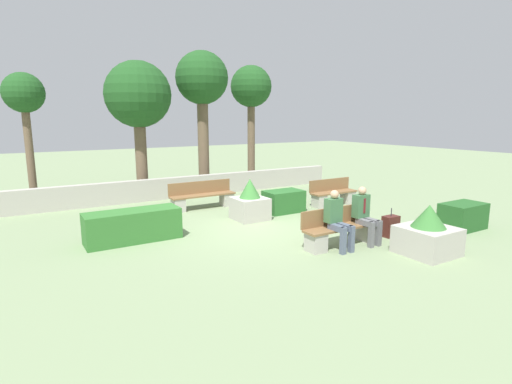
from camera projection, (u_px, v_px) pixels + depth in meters
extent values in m
plane|color=gray|center=(256.00, 230.00, 10.50)|extent=(60.00, 60.00, 0.00)
cube|color=#ADA89E|center=(183.00, 187.00, 14.78)|extent=(13.18, 0.30, 0.76)
cube|color=brown|center=(343.00, 227.00, 9.10)|extent=(2.02, 0.44, 0.05)
cube|color=brown|center=(336.00, 215.00, 9.26)|extent=(2.02, 0.04, 0.40)
cube|color=#ADA89E|center=(316.00, 242.00, 8.74)|extent=(0.36, 0.40, 0.42)
cube|color=#ADA89E|center=(366.00, 232.00, 9.55)|extent=(0.36, 0.40, 0.42)
cube|color=brown|center=(203.00, 195.00, 12.85)|extent=(2.16, 0.44, 0.05)
cube|color=brown|center=(200.00, 187.00, 13.01)|extent=(2.16, 0.04, 0.40)
cube|color=#ADA89E|center=(178.00, 205.00, 12.45)|extent=(0.36, 0.40, 0.42)
cube|color=#ADA89E|center=(227.00, 200.00, 13.33)|extent=(0.36, 0.40, 0.42)
cube|color=brown|center=(334.00, 192.00, 13.34)|extent=(1.73, 0.44, 0.05)
cube|color=brown|center=(329.00, 185.00, 13.50)|extent=(1.73, 0.04, 0.40)
cube|color=#ADA89E|center=(319.00, 201.00, 13.06)|extent=(0.36, 0.40, 0.42)
cube|color=#ADA89E|center=(348.00, 197.00, 13.71)|extent=(0.36, 0.40, 0.42)
cube|color=slate|center=(365.00, 222.00, 9.16)|extent=(0.14, 0.46, 0.13)
cube|color=slate|center=(371.00, 221.00, 9.26)|extent=(0.14, 0.46, 0.13)
cube|color=slate|center=(371.00, 235.00, 9.00)|extent=(0.11, 0.11, 0.60)
cube|color=slate|center=(379.00, 233.00, 9.12)|extent=(0.11, 0.11, 0.60)
cube|color=#3D6B42|center=(361.00, 206.00, 9.35)|extent=(0.38, 0.22, 0.54)
sphere|color=tan|center=(362.00, 191.00, 9.27)|extent=(0.19, 0.19, 0.19)
cube|color=maroon|center=(365.00, 206.00, 9.25)|extent=(0.06, 0.01, 0.35)
cube|color=#515B70|center=(337.00, 228.00, 8.72)|extent=(0.14, 0.46, 0.13)
cube|color=#515B70|center=(344.00, 226.00, 8.82)|extent=(0.14, 0.46, 0.13)
cube|color=#515B70|center=(343.00, 241.00, 8.56)|extent=(0.11, 0.11, 0.60)
cube|color=#515B70|center=(351.00, 239.00, 8.68)|extent=(0.11, 0.11, 0.60)
cube|color=#3D6B42|center=(333.00, 210.00, 8.91)|extent=(0.38, 0.22, 0.54)
sphere|color=tan|center=(335.00, 194.00, 8.83)|extent=(0.19, 0.19, 0.19)
cube|color=#286028|center=(284.00, 201.00, 12.41)|extent=(1.19, 0.76, 0.67)
cube|color=#235623|center=(463.00, 216.00, 10.51)|extent=(1.20, 0.73, 0.69)
cube|color=#33702D|center=(133.00, 226.00, 9.47)|extent=(2.20, 0.75, 0.75)
cube|color=#ADA89E|center=(250.00, 209.00, 11.51)|extent=(0.91, 0.91, 0.64)
cone|color=#387533|center=(250.00, 188.00, 11.40)|extent=(0.62, 0.62, 0.55)
cube|color=#ADA89E|center=(427.00, 241.00, 8.57)|extent=(1.08, 1.08, 0.60)
cone|color=#387533|center=(429.00, 216.00, 8.47)|extent=(0.72, 0.72, 0.49)
cube|color=#471E19|center=(390.00, 226.00, 9.85)|extent=(0.40, 0.25, 0.52)
cylinder|color=#333338|center=(391.00, 212.00, 9.78)|extent=(0.02, 0.02, 0.20)
cylinder|color=brown|center=(30.00, 156.00, 13.06)|extent=(0.25, 0.25, 3.34)
sphere|color=#1E4C1E|center=(23.00, 93.00, 12.69)|extent=(1.27, 1.27, 1.27)
cylinder|color=brown|center=(141.00, 156.00, 14.54)|extent=(0.41, 0.41, 3.07)
sphere|color=#1E4C1E|center=(138.00, 94.00, 14.14)|extent=(2.34, 2.34, 2.34)
cylinder|color=brown|center=(203.00, 142.00, 15.99)|extent=(0.43, 0.43, 3.87)
sphere|color=#1E4C1E|center=(202.00, 78.00, 15.53)|extent=(2.06, 2.06, 2.06)
cylinder|color=brown|center=(251.00, 141.00, 17.82)|extent=(0.33, 0.33, 3.75)
sphere|color=#1E4C1E|center=(251.00, 86.00, 17.38)|extent=(1.79, 1.79, 1.79)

